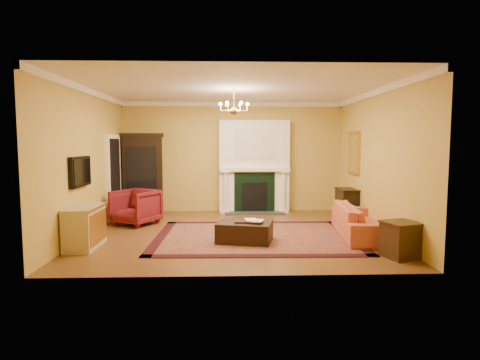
{
  "coord_description": "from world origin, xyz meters",
  "views": [
    {
      "loc": [
        -0.16,
        -8.32,
        1.9
      ],
      "look_at": [
        0.14,
        0.3,
        1.09
      ],
      "focal_mm": 30.0,
      "sensor_mm": 36.0,
      "label": 1
    }
  ],
  "objects_px": {
    "coral_sofa": "(361,216)",
    "leather_ottoman": "(245,232)",
    "china_cabinet": "(143,175)",
    "pedestal_table": "(141,205)",
    "console_table": "(347,205)",
    "commode": "(85,227)",
    "end_table": "(401,241)",
    "wingback_armchair": "(136,205)"
  },
  "relations": [
    {
      "from": "wingback_armchair",
      "to": "commode",
      "type": "xyz_separation_m",
      "value": [
        -0.46,
        -2.03,
        -0.07
      ]
    },
    {
      "from": "wingback_armchair",
      "to": "console_table",
      "type": "distance_m",
      "value": 5.06
    },
    {
      "from": "china_cabinet",
      "to": "pedestal_table",
      "type": "bearing_deg",
      "value": -90.09
    },
    {
      "from": "china_cabinet",
      "to": "coral_sofa",
      "type": "distance_m",
      "value": 5.79
    },
    {
      "from": "commode",
      "to": "coral_sofa",
      "type": "bearing_deg",
      "value": 7.24
    },
    {
      "from": "pedestal_table",
      "to": "commode",
      "type": "relative_size",
      "value": 0.64
    },
    {
      "from": "commode",
      "to": "console_table",
      "type": "distance_m",
      "value": 5.99
    },
    {
      "from": "wingback_armchair",
      "to": "commode",
      "type": "height_order",
      "value": "wingback_armchair"
    },
    {
      "from": "china_cabinet",
      "to": "end_table",
      "type": "distance_m",
      "value": 6.8
    },
    {
      "from": "coral_sofa",
      "to": "end_table",
      "type": "bearing_deg",
      "value": -168.05
    },
    {
      "from": "coral_sofa",
      "to": "leather_ottoman",
      "type": "xyz_separation_m",
      "value": [
        -2.38,
        -0.37,
        -0.23
      ]
    },
    {
      "from": "end_table",
      "to": "china_cabinet",
      "type": "bearing_deg",
      "value": 139.24
    },
    {
      "from": "commode",
      "to": "console_table",
      "type": "bearing_deg",
      "value": 23.24
    },
    {
      "from": "pedestal_table",
      "to": "commode",
      "type": "bearing_deg",
      "value": -100.44
    },
    {
      "from": "commode",
      "to": "console_table",
      "type": "relative_size",
      "value": 1.34
    },
    {
      "from": "end_table",
      "to": "pedestal_table",
      "type": "bearing_deg",
      "value": 145.73
    },
    {
      "from": "console_table",
      "to": "pedestal_table",
      "type": "bearing_deg",
      "value": 176.22
    },
    {
      "from": "china_cabinet",
      "to": "leather_ottoman",
      "type": "relative_size",
      "value": 2.04
    },
    {
      "from": "wingback_armchair",
      "to": "pedestal_table",
      "type": "xyz_separation_m",
      "value": [
        0.01,
        0.53,
        -0.07
      ]
    },
    {
      "from": "commode",
      "to": "leather_ottoman",
      "type": "relative_size",
      "value": 1.0
    },
    {
      "from": "pedestal_table",
      "to": "coral_sofa",
      "type": "distance_m",
      "value": 5.19
    },
    {
      "from": "console_table",
      "to": "china_cabinet",
      "type": "bearing_deg",
      "value": 165.22
    },
    {
      "from": "console_table",
      "to": "leather_ottoman",
      "type": "height_order",
      "value": "console_table"
    },
    {
      "from": "commode",
      "to": "end_table",
      "type": "bearing_deg",
      "value": -8.68
    },
    {
      "from": "wingback_armchair",
      "to": "pedestal_table",
      "type": "relative_size",
      "value": 1.39
    },
    {
      "from": "coral_sofa",
      "to": "leather_ottoman",
      "type": "relative_size",
      "value": 2.19
    },
    {
      "from": "china_cabinet",
      "to": "coral_sofa",
      "type": "relative_size",
      "value": 0.93
    },
    {
      "from": "china_cabinet",
      "to": "coral_sofa",
      "type": "height_order",
      "value": "china_cabinet"
    },
    {
      "from": "end_table",
      "to": "leather_ottoman",
      "type": "bearing_deg",
      "value": 155.87
    },
    {
      "from": "pedestal_table",
      "to": "coral_sofa",
      "type": "bearing_deg",
      "value": -21.33
    },
    {
      "from": "coral_sofa",
      "to": "leather_ottoman",
      "type": "distance_m",
      "value": 2.42
    },
    {
      "from": "pedestal_table",
      "to": "console_table",
      "type": "xyz_separation_m",
      "value": [
        5.04,
        -0.19,
        0.0
      ]
    },
    {
      "from": "pedestal_table",
      "to": "console_table",
      "type": "distance_m",
      "value": 5.04
    },
    {
      "from": "china_cabinet",
      "to": "leather_ottoman",
      "type": "height_order",
      "value": "china_cabinet"
    },
    {
      "from": "end_table",
      "to": "console_table",
      "type": "xyz_separation_m",
      "value": [
        0.06,
        3.2,
        0.09
      ]
    },
    {
      "from": "china_cabinet",
      "to": "console_table",
      "type": "height_order",
      "value": "china_cabinet"
    },
    {
      "from": "coral_sofa",
      "to": "end_table",
      "type": "relative_size",
      "value": 3.83
    },
    {
      "from": "pedestal_table",
      "to": "console_table",
      "type": "relative_size",
      "value": 0.86
    },
    {
      "from": "wingback_armchair",
      "to": "leather_ottoman",
      "type": "bearing_deg",
      "value": -5.34
    },
    {
      "from": "wingback_armchair",
      "to": "coral_sofa",
      "type": "distance_m",
      "value": 5.03
    },
    {
      "from": "pedestal_table",
      "to": "coral_sofa",
      "type": "height_order",
      "value": "coral_sofa"
    },
    {
      "from": "china_cabinet",
      "to": "wingback_armchair",
      "type": "relative_size",
      "value": 2.29
    }
  ]
}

